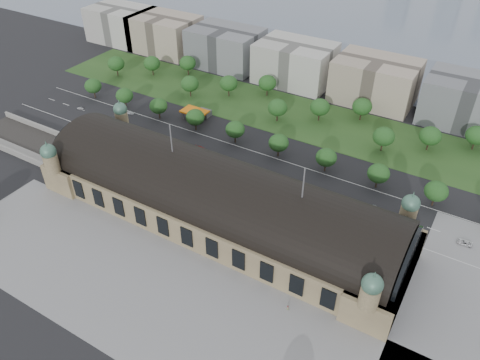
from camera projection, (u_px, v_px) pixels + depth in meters
The scene contains 53 objects.
ground at pixel (218, 219), 187.76m from camera, with size 900.00×900.00×0.00m, color black.
station at pixel (217, 199), 181.63m from camera, with size 150.00×48.40×44.30m.
track_cutting at pixel (29, 145), 231.12m from camera, with size 70.00×24.00×3.10m.
plaza_south at pixel (170, 305), 153.35m from camera, with size 190.00×48.00×0.12m, color gray.
road_slab at pixel (226, 159), 222.16m from camera, with size 260.00×26.00×0.10m, color black.
grass_belt at pixel (287, 114), 257.97m from camera, with size 300.00×45.00×0.10m, color #274B1E.
petrol_station at pixel (200, 112), 253.15m from camera, with size 14.00×13.00×5.05m.
lake at pixel (411, 17), 392.93m from camera, with size 700.00×320.00×0.08m, color slate.
office_0 at pixel (122, 24), 342.17m from camera, with size 45.00×32.00×24.00m, color beige.
office_1 at pixel (165, 34), 325.70m from camera, with size 45.00×32.00×24.00m, color tan.
office_2 at pixel (226, 47), 305.11m from camera, with size 45.00×32.00×24.00m, color gray.
office_3 at pixel (295, 63), 284.52m from camera, with size 45.00×32.00×24.00m, color beige.
office_4 at pixel (375, 81), 263.93m from camera, with size 45.00×32.00×24.00m, color tan.
office_5 at pixel (469, 102), 243.34m from camera, with size 45.00×32.00×24.00m, color gray.
tree_row_0 at pixel (93, 86), 269.24m from camera, with size 9.60×9.60×11.52m.
tree_row_1 at pixel (124, 96), 259.35m from camera, with size 9.60×9.60×11.52m.
tree_row_2 at pixel (158, 106), 249.47m from camera, with size 9.60×9.60×11.52m.
tree_row_3 at pixel (195, 117), 239.59m from camera, with size 9.60×9.60×11.52m.
tree_row_4 at pixel (235, 129), 229.70m from camera, with size 9.60×9.60×11.52m.
tree_row_5 at pixel (279, 143), 219.82m from camera, with size 9.60×9.60×11.52m.
tree_row_6 at pixel (326, 157), 209.94m from camera, with size 9.60×9.60×11.52m.
tree_row_7 at pixel (379, 173), 200.06m from camera, with size 9.60×9.60×11.52m.
tree_row_8 at pixel (436, 191), 190.17m from camera, with size 9.60×9.60×11.52m.
tree_belt_0 at pixel (116, 64), 293.64m from camera, with size 10.40×10.40×12.48m.
tree_belt_1 at pixel (152, 63), 294.07m from camera, with size 10.40×10.40×12.48m.
tree_belt_2 at pixel (188, 63), 294.51m from camera, with size 10.40×10.40×12.48m.
tree_belt_3 at pixel (190, 84), 270.17m from camera, with size 10.40×10.40×12.48m.
tree_belt_4 at pixel (229, 83), 270.60m from camera, with size 10.40×10.40×12.48m.
tree_belt_5 at pixel (267, 83), 271.04m from camera, with size 10.40×10.40×12.48m.
tree_belt_6 at pixel (278, 108), 246.69m from camera, with size 10.40×10.40×12.48m.
tree_belt_7 at pixel (320, 107), 247.13m from camera, with size 10.40×10.40×12.48m.
tree_belt_8 at pixel (362, 107), 247.57m from camera, with size 10.40×10.40×12.48m.
tree_belt_9 at pixel (384, 136), 223.22m from camera, with size 10.40×10.40×12.48m.
tree_belt_10 at pixel (430, 136), 223.66m from camera, with size 10.40×10.40×12.48m.
tree_belt_11 at pixel (477, 135), 224.10m from camera, with size 10.40×10.40×12.48m.
traffic_car_0 at pixel (80, 108), 261.68m from camera, with size 1.57×3.90×1.33m, color silver.
traffic_car_1 at pixel (130, 113), 257.46m from camera, with size 1.41×4.03×1.33m, color gray.
traffic_car_2 at pixel (171, 153), 225.12m from camera, with size 2.50×5.43×1.51m, color black.
traffic_car_3 at pixel (200, 148), 228.43m from camera, with size 2.25×5.53×1.60m, color maroon.
traffic_car_4 at pixel (227, 174), 211.35m from camera, with size 1.64×4.08×1.39m, color #191844.
traffic_car_5 at pixel (375, 208), 192.40m from camera, with size 1.36×3.90×1.29m, color #5B5C63.
traffic_car_6 at pixel (464, 243), 175.62m from camera, with size 2.56×5.55×1.54m, color silver.
parked_car_0 at pixel (119, 139), 235.53m from camera, with size 1.67×4.79×1.58m, color black.
parked_car_1 at pixel (163, 154), 224.18m from camera, with size 2.55×5.52×1.54m, color maroon.
parked_car_2 at pixel (119, 144), 231.50m from camera, with size 1.89×4.65×1.35m, color #191A46.
parked_car_3 at pixel (172, 164), 217.78m from camera, with size 1.80×4.49×1.53m, color #505357.
parked_car_4 at pixel (196, 166), 216.09m from camera, with size 1.51×4.34×1.43m, color silver.
parked_car_5 at pixel (164, 161), 219.71m from camera, with size 2.53×5.50×1.53m, color gray.
parked_car_6 at pixel (212, 175), 210.46m from camera, with size 1.99×4.89×1.42m, color black.
bus_west at pixel (267, 187), 202.27m from camera, with size 2.46×10.51×2.93m, color red.
bus_mid at pixel (273, 181), 204.91m from camera, with size 3.01×12.86×3.58m, color silver.
bus_east at pixel (291, 187), 201.88m from camera, with size 2.62×11.21×3.12m, color beige.
pedestrian_0 at pixel (288, 308), 151.43m from camera, with size 0.91×0.52×1.86m, color gray.
Camera 1 is at (80.27, -116.66, 124.61)m, focal length 35.00 mm.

